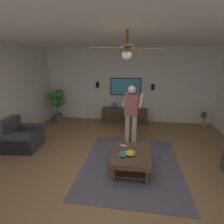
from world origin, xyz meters
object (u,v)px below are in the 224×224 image
object	(u,v)px
armchair	(22,138)
ceiling_fan	(127,50)
remote_black	(121,157)
tv	(126,87)
person_standing	(131,111)
bowl	(130,153)
book	(123,154)
remote_white	(124,146)
wall_speaker_right	(98,85)
wall_speaker_left	(153,87)
vase_round	(114,105)
potted_plant_short	(204,117)
coffee_table	(131,157)
media_console	(125,116)
potted_plant_tall	(57,102)

from	to	relation	value
armchair	ceiling_fan	xyz separation A→B (m)	(-0.83, -2.80, 2.14)
armchair	remote_black	xyz separation A→B (m)	(-0.75, -2.74, 0.13)
tv	ceiling_fan	distance (m)	3.68
person_standing	bowl	bearing A→B (deg)	-168.69
remote_black	book	distance (m)	0.09
remote_black	ceiling_fan	distance (m)	2.01
remote_white	ceiling_fan	world-z (taller)	ceiling_fan
wall_speaker_right	wall_speaker_left	bearing A→B (deg)	-90.00
remote_white	book	size ratio (longest dim) A/B	0.68
vase_round	ceiling_fan	size ratio (longest dim) A/B	0.18
person_standing	remote_white	size ratio (longest dim) A/B	10.93
potted_plant_short	vase_round	world-z (taller)	vase_round
coffee_table	remote_white	bearing A→B (deg)	33.49
remote_black	wall_speaker_right	bearing A→B (deg)	149.34
remote_black	ceiling_fan	xyz separation A→B (m)	(-0.08, -0.07, 2.01)
media_console	vase_round	xyz separation A→B (m)	(0.00, 0.40, 0.39)
armchair	book	world-z (taller)	armchair
vase_round	potted_plant_short	bearing A→B (deg)	-93.14
book	vase_round	world-z (taller)	vase_round
bowl	vase_round	size ratio (longest dim) A/B	0.98
armchair	bowl	size ratio (longest dim) A/B	4.19
wall_speaker_right	potted_plant_short	bearing A→B (deg)	-96.30
media_console	bowl	distance (m)	3.11
bowl	vase_round	world-z (taller)	vase_round
remote_black	book	bearing A→B (deg)	110.90
media_console	coffee_table	bearing A→B (deg)	7.13
remote_black	wall_speaker_left	bearing A→B (deg)	115.66
ceiling_fan	bowl	bearing A→B (deg)	-29.96
remote_white	book	distance (m)	0.39
coffee_table	potted_plant_short	world-z (taller)	potted_plant_short
tv	potted_plant_short	distance (m)	2.94
media_console	wall_speaker_right	distance (m)	1.58
coffee_table	wall_speaker_left	bearing A→B (deg)	-10.97
coffee_table	wall_speaker_left	world-z (taller)	wall_speaker_left
media_console	person_standing	xyz separation A→B (m)	(-1.64, -0.30, 0.66)
potted_plant_tall	wall_speaker_right	world-z (taller)	wall_speaker_right
potted_plant_short	book	distance (m)	3.89
media_console	bowl	bearing A→B (deg)	6.60
bowl	vase_round	xyz separation A→B (m)	(3.09, 0.76, 0.21)
potted_plant_short	person_standing	bearing A→B (deg)	120.93
remote_white	wall_speaker_left	xyz separation A→B (m)	(2.96, -0.81, 0.94)
armchair	remote_white	bearing A→B (deg)	-12.70
tv	ceiling_fan	xyz separation A→B (m)	(-3.52, -0.25, 1.07)
armchair	remote_white	size ratio (longest dim) A/B	6.02
vase_round	person_standing	bearing A→B (deg)	-156.73
bowl	wall_speaker_left	distance (m)	3.52
book	coffee_table	bearing A→B (deg)	-46.36
coffee_table	tv	bearing A→B (deg)	6.60
remote_white	book	bearing A→B (deg)	115.87
tv	wall_speaker_right	world-z (taller)	tv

